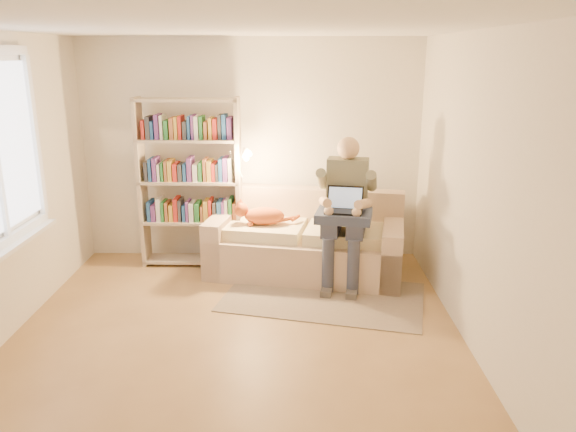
{
  "coord_description": "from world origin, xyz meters",
  "views": [
    {
      "loc": [
        0.5,
        -4.37,
        2.41
      ],
      "look_at": [
        0.45,
        1.0,
        0.85
      ],
      "focal_mm": 35.0,
      "sensor_mm": 36.0,
      "label": 1
    }
  ],
  "objects_px": {
    "person": "(346,203)",
    "laptop": "(348,205)",
    "sofa": "(306,244)",
    "bookshelf": "(190,175)",
    "cat": "(258,215)"
  },
  "relations": [
    {
      "from": "person",
      "to": "laptop",
      "type": "relative_size",
      "value": 3.64
    },
    {
      "from": "sofa",
      "to": "laptop",
      "type": "bearing_deg",
      "value": -31.99
    },
    {
      "from": "laptop",
      "to": "bookshelf",
      "type": "distance_m",
      "value": 1.87
    },
    {
      "from": "person",
      "to": "bookshelf",
      "type": "xyz_separation_m",
      "value": [
        -1.74,
        0.49,
        0.2
      ]
    },
    {
      "from": "sofa",
      "to": "cat",
      "type": "distance_m",
      "value": 0.64
    },
    {
      "from": "sofa",
      "to": "person",
      "type": "distance_m",
      "value": 0.73
    },
    {
      "from": "sofa",
      "to": "cat",
      "type": "xyz_separation_m",
      "value": [
        -0.53,
        -0.04,
        0.35
      ]
    },
    {
      "from": "person",
      "to": "cat",
      "type": "xyz_separation_m",
      "value": [
        -0.95,
        0.2,
        -0.19
      ]
    },
    {
      "from": "laptop",
      "to": "bookshelf",
      "type": "height_order",
      "value": "bookshelf"
    },
    {
      "from": "sofa",
      "to": "bookshelf",
      "type": "distance_m",
      "value": 1.54
    },
    {
      "from": "sofa",
      "to": "person",
      "type": "height_order",
      "value": "person"
    },
    {
      "from": "sofa",
      "to": "bookshelf",
      "type": "height_order",
      "value": "bookshelf"
    },
    {
      "from": "cat",
      "to": "bookshelf",
      "type": "xyz_separation_m",
      "value": [
        -0.79,
        0.29,
        0.39
      ]
    },
    {
      "from": "person",
      "to": "bookshelf",
      "type": "height_order",
      "value": "bookshelf"
    },
    {
      "from": "cat",
      "to": "laptop",
      "type": "bearing_deg",
      "value": -9.53
    }
  ]
}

